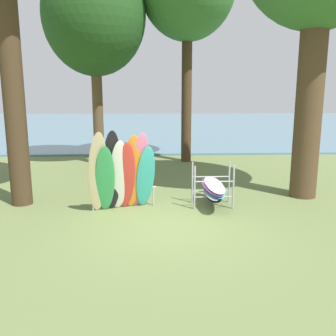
# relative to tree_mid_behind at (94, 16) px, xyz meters

# --- Properties ---
(ground_plane) EXTENTS (80.00, 80.00, 0.00)m
(ground_plane) POSITION_rel_tree_mid_behind_xyz_m (2.94, -8.27, -6.44)
(ground_plane) COLOR olive
(lake_water) EXTENTS (80.00, 36.00, 0.10)m
(lake_water) POSITION_rel_tree_mid_behind_xyz_m (2.94, 20.02, -6.39)
(lake_water) COLOR slate
(lake_water) RESTS_ON ground
(tree_mid_behind) EXTENTS (4.43, 4.43, 9.03)m
(tree_mid_behind) POSITION_rel_tree_mid_behind_xyz_m (0.00, 0.00, 0.00)
(tree_mid_behind) COLOR brown
(tree_mid_behind) RESTS_ON ground
(leaning_board_pile) EXTENTS (1.97, 1.24, 2.31)m
(leaning_board_pile) POSITION_rel_tree_mid_behind_xyz_m (1.60, -7.06, -5.39)
(leaning_board_pile) COLOR #C6B289
(leaning_board_pile) RESTS_ON ground
(board_storage_rack) EXTENTS (1.15, 2.13, 1.25)m
(board_storage_rack) POSITION_rel_tree_mid_behind_xyz_m (4.19, -6.67, -5.91)
(board_storage_rack) COLOR #9EA0A5
(board_storage_rack) RESTS_ON ground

